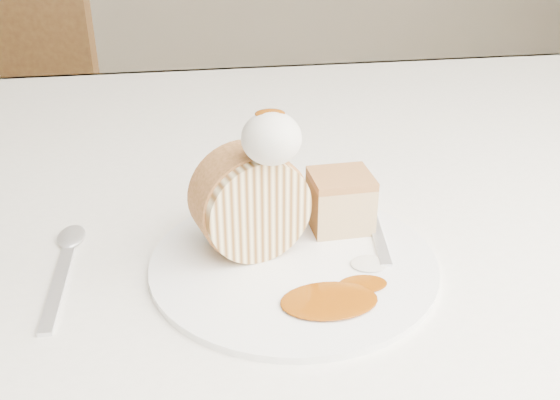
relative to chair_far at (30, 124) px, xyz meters
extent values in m
cube|color=white|center=(0.43, -0.88, 0.22)|extent=(1.40, 0.90, 0.04)
cube|color=white|center=(0.43, -0.44, 0.10)|extent=(1.40, 0.01, 0.28)
cylinder|color=brown|center=(1.05, -0.51, -0.16)|extent=(0.06, 0.06, 0.71)
cube|color=brown|center=(0.01, 0.08, -0.08)|extent=(0.49, 0.49, 0.04)
cylinder|color=brown|center=(0.22, 0.23, -0.30)|extent=(0.04, 0.04, 0.41)
cylinder|color=brown|center=(-0.13, 0.29, -0.30)|extent=(0.04, 0.04, 0.41)
cylinder|color=brown|center=(0.16, -0.13, -0.30)|extent=(0.04, 0.04, 0.41)
cylinder|color=brown|center=(1.14, -0.46, -0.32)|extent=(0.03, 0.03, 0.39)
cylinder|color=white|center=(0.45, -1.04, 0.24)|extent=(0.25, 0.25, 0.01)
cylinder|color=#FFECB1|center=(0.42, -1.02, 0.29)|extent=(0.10, 0.07, 0.09)
cube|color=#C5814A|center=(0.50, -0.99, 0.27)|extent=(0.06, 0.05, 0.04)
ellipsoid|color=silver|center=(0.43, -1.04, 0.36)|extent=(0.05, 0.05, 0.04)
ellipsoid|color=#823A05|center=(0.43, -1.04, 0.38)|extent=(0.02, 0.02, 0.01)
cube|color=silver|center=(0.53, -1.02, 0.25)|extent=(0.04, 0.15, 0.00)
cube|color=silver|center=(0.26, -1.05, 0.24)|extent=(0.02, 0.14, 0.00)
camera|label=1|loc=(0.37, -1.48, 0.53)|focal=40.00mm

